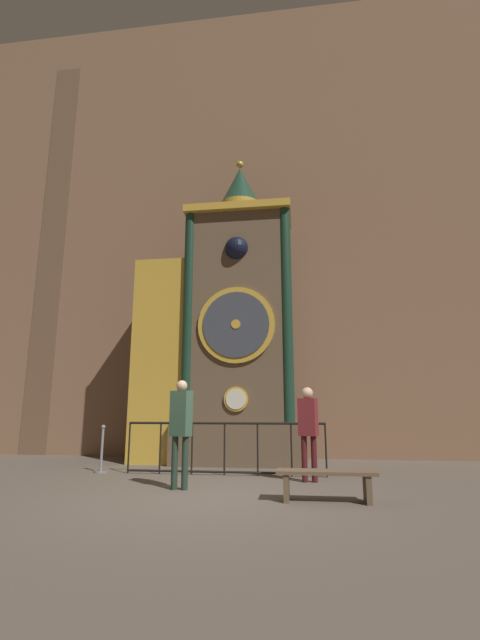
{
  "coord_description": "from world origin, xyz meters",
  "views": [
    {
      "loc": [
        1.4,
        -6.89,
        1.3
      ],
      "look_at": [
        -0.08,
        4.21,
        3.68
      ],
      "focal_mm": 24.0,
      "sensor_mm": 36.0,
      "label": 1
    }
  ],
  "objects": [
    {
      "name": "cathedral_back_wall",
      "position": [
        -0.09,
        5.73,
        7.52
      ],
      "size": [
        24.0,
        0.32,
        15.07
      ],
      "color": "#846047",
      "rests_on": "ground_plane"
    },
    {
      "name": "clock_tower",
      "position": [
        -0.55,
        4.19,
        3.37
      ],
      "size": [
        4.44,
        1.77,
        8.4
      ],
      "color": "brown",
      "rests_on": "ground_plane"
    },
    {
      "name": "visitor_near",
      "position": [
        -0.62,
        0.52,
        1.1
      ],
      "size": [
        0.39,
        0.32,
        1.83
      ],
      "rotation": [
        0.0,
        0.0,
        -0.33
      ],
      "color": "#213427",
      "rests_on": "ground_plane"
    },
    {
      "name": "visitor_bench",
      "position": [
        1.78,
        -0.16,
        0.32
      ],
      "size": [
        1.46,
        0.4,
        0.44
      ],
      "color": "brown",
      "rests_on": "ground_plane"
    },
    {
      "name": "ground_plane",
      "position": [
        0.0,
        0.0,
        0.0
      ],
      "size": [
        28.0,
        28.0,
        0.0
      ],
      "primitive_type": "plane",
      "color": "brown"
    },
    {
      "name": "railing_fence",
      "position": [
        -0.15,
        2.25,
        0.59
      ],
      "size": [
        4.2,
        0.05,
        1.07
      ],
      "color": "black",
      "rests_on": "ground_plane"
    },
    {
      "name": "stanchion_post",
      "position": [
        -2.87,
        2.32,
        0.32
      ],
      "size": [
        0.28,
        0.28,
        1.0
      ],
      "color": "gray",
      "rests_on": "ground_plane"
    },
    {
      "name": "visitor_far",
      "position": [
        1.58,
        1.59,
        1.06
      ],
      "size": [
        0.39,
        0.32,
        1.75
      ],
      "rotation": [
        0.0,
        0.0,
        -0.34
      ],
      "color": "#461518",
      "rests_on": "ground_plane"
    }
  ]
}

